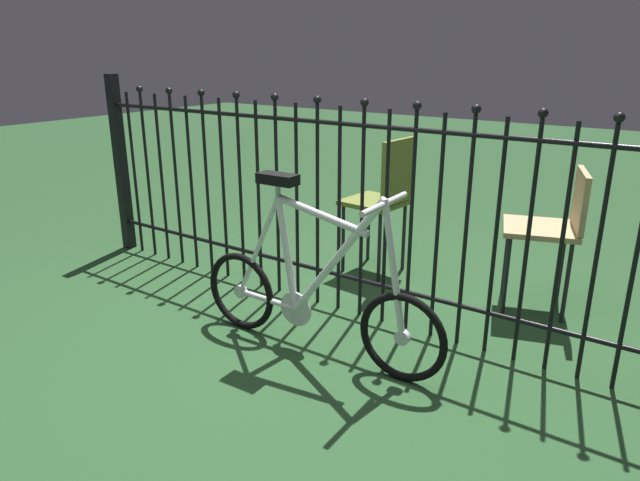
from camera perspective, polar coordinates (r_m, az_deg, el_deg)
ground_plane at (r=2.91m, az=-2.52°, el=-11.07°), size 20.00×20.00×0.00m
iron_fence at (r=3.13m, az=2.84°, el=3.62°), size 4.08×0.07×1.27m
bicycle at (r=2.78m, az=-0.61°, el=-5.24°), size 1.37×0.40×0.88m
chair_olive at (r=3.74m, az=6.47°, el=4.73°), size 0.40×0.39×0.91m
chair_tan at (r=3.43m, az=22.25°, el=1.63°), size 0.50×0.49×0.82m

